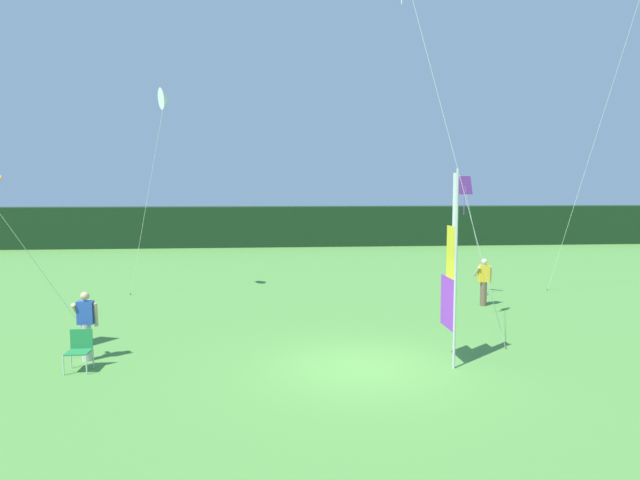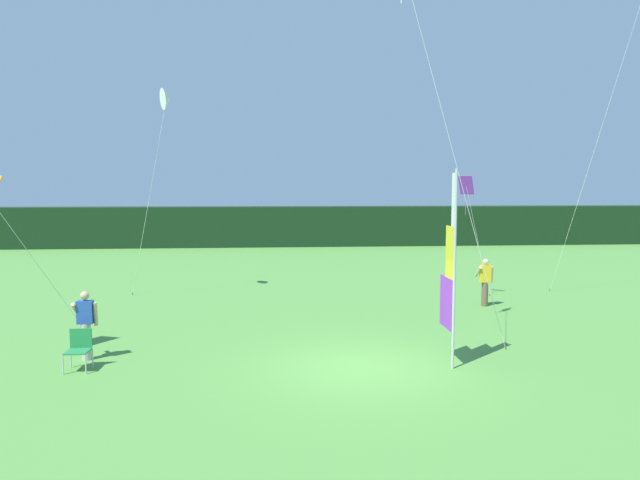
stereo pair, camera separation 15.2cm
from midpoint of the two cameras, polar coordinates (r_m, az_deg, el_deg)
The scene contains 9 objects.
ground_plane at distance 13.09m, azimuth 4.39°, elevation -12.69°, with size 120.00×120.00×0.00m, color #518E3D.
distant_treeline at distance 40.12m, azimuth -1.88°, elevation 1.41°, with size 80.00×2.40×2.77m, color black.
banner_flag at distance 13.14m, azimuth 13.29°, elevation -3.19°, with size 0.06×1.03×4.45m.
person_near_banner at distance 14.46m, azimuth -22.22°, elevation -7.78°, with size 0.55×0.48×1.63m.
person_mid_field at distance 20.25m, azimuth 16.48°, elevation -3.97°, with size 0.55×0.48×1.63m.
folding_chair at distance 13.86m, azimuth -22.78°, elevation -9.87°, with size 0.51×0.51×0.89m.
kite_white_diamond_0 at distance 15.16m, azimuth 9.61°, elevation 22.46°, with size 2.87×0.85×9.87m.
kite_purple_diamond_1 at distance 21.09m, azimuth 14.79°, elevation 4.75°, with size 1.51×0.89×4.48m.
kite_white_delta_3 at distance 21.95m, azimuth -15.00°, elevation 13.50°, with size 1.86×0.87×7.69m.
Camera 2 is at (-1.93, -12.31, 4.01)m, focal length 31.80 mm.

